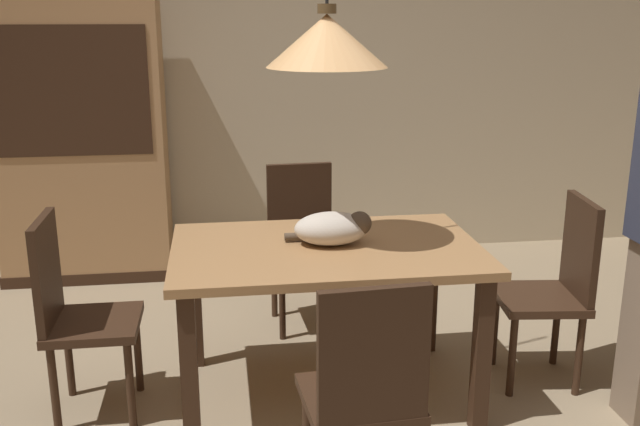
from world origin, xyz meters
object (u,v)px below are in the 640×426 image
at_px(chair_right_side, 556,283).
at_px(chair_near_front, 365,389).
at_px(dining_table, 326,267).
at_px(cat_sleeping, 334,228).
at_px(chair_far_back, 303,238).
at_px(pendant_lamp, 326,40).
at_px(chair_left_side, 74,308).
at_px(hutch_bookcase, 82,149).

relative_size(chair_right_side, chair_near_front, 1.00).
distance_m(dining_table, cat_sleeping, 0.18).
height_order(chair_right_side, chair_near_front, same).
distance_m(chair_far_back, cat_sleeping, 0.91).
distance_m(dining_table, pendant_lamp, 1.01).
xyz_separation_m(chair_left_side, chair_near_front, (1.13, -0.88, 0.00)).
relative_size(dining_table, chair_right_side, 1.51).
bearing_deg(cat_sleeping, chair_far_back, 92.92).
xyz_separation_m(chair_right_side, pendant_lamp, (-1.13, 0.01, 1.15)).
relative_size(cat_sleeping, pendant_lamp, 0.30).
relative_size(chair_left_side, cat_sleeping, 2.38).
distance_m(chair_left_side, cat_sleeping, 1.21).
height_order(dining_table, chair_left_side, chair_left_side).
relative_size(chair_far_back, hutch_bookcase, 0.50).
height_order(dining_table, hutch_bookcase, hutch_bookcase).
distance_m(chair_right_side, chair_left_side, 2.26).
xyz_separation_m(chair_far_back, chair_left_side, (-1.12, -0.88, 0.00)).
height_order(chair_left_side, chair_near_front, same).
height_order(chair_near_front, hutch_bookcase, hutch_bookcase).
distance_m(chair_right_side, chair_far_back, 1.44).
bearing_deg(dining_table, hutch_bookcase, 126.65).
xyz_separation_m(chair_far_back, pendant_lamp, (0.00, -0.88, 1.15)).
bearing_deg(pendant_lamp, chair_near_front, -89.63).
xyz_separation_m(dining_table, chair_near_front, (0.01, -0.88, -0.14)).
bearing_deg(chair_far_back, dining_table, -89.69).
bearing_deg(chair_far_back, chair_left_side, -142.00).
relative_size(dining_table, pendant_lamp, 1.08).
relative_size(chair_right_side, pendant_lamp, 0.72).
bearing_deg(dining_table, chair_right_side, -0.46).
height_order(dining_table, chair_far_back, chair_far_back).
bearing_deg(chair_near_front, dining_table, 90.37).
bearing_deg(cat_sleeping, pendant_lamp, -151.17).
bearing_deg(chair_near_front, cat_sleeping, 87.88).
distance_m(dining_table, chair_right_side, 1.14).
relative_size(chair_right_side, chair_far_back, 1.00).
distance_m(chair_near_front, cat_sleeping, 0.95).
xyz_separation_m(dining_table, chair_right_side, (1.13, -0.01, -0.14)).
bearing_deg(dining_table, chair_far_back, 90.31).
bearing_deg(chair_left_side, pendant_lamp, -0.01).
relative_size(chair_left_side, pendant_lamp, 0.72).
distance_m(dining_table, chair_near_front, 0.89).
xyz_separation_m(chair_near_front, hutch_bookcase, (-1.38, 2.72, 0.38)).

